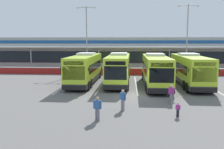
# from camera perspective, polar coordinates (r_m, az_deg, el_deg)

# --- Properties ---
(ground_plane) EXTENTS (200.00, 200.00, 0.00)m
(ground_plane) POSITION_cam_1_polar(r_m,az_deg,el_deg) (23.72, 6.18, -4.88)
(ground_plane) COLOR #605E5B
(terminal_building) EXTENTS (70.00, 13.00, 6.00)m
(terminal_building) POSITION_cam_1_polar(r_m,az_deg,el_deg) (50.09, 5.01, 5.28)
(terminal_building) COLOR #B7B7B2
(terminal_building) RESTS_ON ground
(red_barrier_wall) EXTENTS (60.00, 0.40, 1.10)m
(red_barrier_wall) POSITION_cam_1_polar(r_m,az_deg,el_deg) (37.92, 5.33, 0.75)
(red_barrier_wall) COLOR maroon
(red_barrier_wall) RESTS_ON ground
(coach_bus_leftmost) EXTENTS (3.02, 12.19, 3.78)m
(coach_bus_leftmost) POSITION_cam_1_polar(r_m,az_deg,el_deg) (30.31, -6.37, 1.31)
(coach_bus_leftmost) COLOR #B7DB2D
(coach_bus_leftmost) RESTS_ON ground
(coach_bus_left_centre) EXTENTS (3.02, 12.19, 3.78)m
(coach_bus_left_centre) POSITION_cam_1_polar(r_m,az_deg,el_deg) (30.15, 1.60, 1.32)
(coach_bus_left_centre) COLOR #B7DB2D
(coach_bus_left_centre) RESTS_ON ground
(coach_bus_centre) EXTENTS (3.02, 12.19, 3.78)m
(coach_bus_centre) POSITION_cam_1_polar(r_m,az_deg,el_deg) (28.82, 10.27, 0.90)
(coach_bus_centre) COLOR #B7DB2D
(coach_bus_centre) RESTS_ON ground
(coach_bus_right_centre) EXTENTS (3.02, 12.19, 3.78)m
(coach_bus_right_centre) POSITION_cam_1_polar(r_m,az_deg,el_deg) (30.41, 17.94, 1.00)
(coach_bus_right_centre) COLOR #B7DB2D
(coach_bus_right_centre) RESTS_ON ground
(bay_stripe_far_west) EXTENTS (0.14, 13.00, 0.01)m
(bay_stripe_far_west) POSITION_cam_1_polar(r_m,az_deg,el_deg) (30.49, -10.27, -2.11)
(bay_stripe_far_west) COLOR silver
(bay_stripe_far_west) RESTS_ON ground
(bay_stripe_west) EXTENTS (0.14, 13.00, 0.01)m
(bay_stripe_west) POSITION_cam_1_polar(r_m,az_deg,el_deg) (29.75, -2.39, -2.24)
(bay_stripe_west) COLOR silver
(bay_stripe_west) RESTS_ON ground
(bay_stripe_mid_west) EXTENTS (0.14, 13.00, 0.01)m
(bay_stripe_mid_west) POSITION_cam_1_polar(r_m,az_deg,el_deg) (29.60, 5.72, -2.33)
(bay_stripe_mid_west) COLOR silver
(bay_stripe_mid_west) RESTS_ON ground
(bay_stripe_centre) EXTENTS (0.14, 13.00, 0.01)m
(bay_stripe_centre) POSITION_cam_1_polar(r_m,az_deg,el_deg) (30.03, 13.76, -2.37)
(bay_stripe_centre) COLOR silver
(bay_stripe_centre) RESTS_ON ground
(bay_stripe_mid_east) EXTENTS (0.14, 13.00, 0.01)m
(bay_stripe_mid_east) POSITION_cam_1_polar(r_m,az_deg,el_deg) (31.03, 21.43, -2.36)
(bay_stripe_mid_east) COLOR silver
(bay_stripe_mid_east) RESTS_ON ground
(pedestrian_with_handbag) EXTENTS (0.54, 0.60, 1.62)m
(pedestrian_with_handbag) POSITION_cam_1_polar(r_m,az_deg,el_deg) (20.85, 13.83, -4.41)
(pedestrian_with_handbag) COLOR slate
(pedestrian_with_handbag) RESTS_ON ground
(pedestrian_in_dark_coat) EXTENTS (0.54, 0.33, 1.62)m
(pedestrian_in_dark_coat) POSITION_cam_1_polar(r_m,az_deg,el_deg) (15.91, -3.48, -7.93)
(pedestrian_in_dark_coat) COLOR slate
(pedestrian_in_dark_coat) RESTS_ON ground
(pedestrian_child) EXTENTS (0.33, 0.24, 1.00)m
(pedestrian_child) POSITION_cam_1_polar(r_m,az_deg,el_deg) (17.43, 15.38, -7.94)
(pedestrian_child) COLOR black
(pedestrian_child) RESTS_ON ground
(pedestrian_approaching_bus) EXTENTS (0.47, 0.42, 1.62)m
(pedestrian_approaching_bus) POSITION_cam_1_polar(r_m,az_deg,el_deg) (18.21, 2.59, -5.90)
(pedestrian_approaching_bus) COLOR slate
(pedestrian_approaching_bus) RESTS_ON ground
(lamp_post_west) EXTENTS (3.24, 0.28, 11.00)m
(lamp_post_west) POSITION_cam_1_polar(r_m,az_deg,el_deg) (41.15, -6.05, 9.29)
(lamp_post_west) COLOR #9E9EA3
(lamp_post_west) RESTS_ON ground
(lamp_post_centre) EXTENTS (3.24, 0.28, 11.00)m
(lamp_post_centre) POSITION_cam_1_polar(r_m,az_deg,el_deg) (40.46, 17.42, 9.01)
(lamp_post_centre) COLOR #9E9EA3
(lamp_post_centre) RESTS_ON ground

